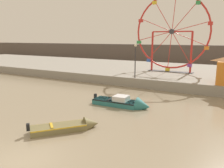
{
  "coord_description": "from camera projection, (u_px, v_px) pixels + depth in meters",
  "views": [
    {
      "loc": [
        8.81,
        -6.84,
        5.87
      ],
      "look_at": [
        -1.52,
        11.34,
        1.73
      ],
      "focal_mm": 36.88,
      "sensor_mm": 36.0,
      "label": 1
    }
  ],
  "objects": [
    {
      "name": "ground_plane",
      "position": [
        25.0,
        161.0,
        11.24
      ],
      "size": [
        240.0,
        240.0,
        0.0
      ],
      "primitive_type": "plane",
      "color": "gray"
    },
    {
      "name": "quay_promenade",
      "position": [
        175.0,
        73.0,
        35.44
      ],
      "size": [
        110.0,
        20.49,
        1.14
      ],
      "primitive_type": "cube",
      "color": "gray",
      "rests_on": "ground_plane"
    },
    {
      "name": "promenade_lamp_near",
      "position": [
        135.0,
        56.0,
        27.7
      ],
      "size": [
        0.32,
        0.32,
        4.08
      ],
      "color": "#2D2D33",
      "rests_on": "quay_promenade"
    },
    {
      "name": "motorboat_olive_wood",
      "position": [
        70.0,
        126.0,
        14.99
      ],
      "size": [
        3.67,
        4.06,
        1.08
      ],
      "rotation": [
        0.0,
        0.0,
        0.87
      ],
      "color": "olive",
      "rests_on": "ground_plane"
    },
    {
      "name": "ferris_wheel_red_frame",
      "position": [
        172.0,
        33.0,
        32.18
      ],
      "size": [
        10.43,
        1.2,
        10.89
      ],
      "color": "red",
      "rests_on": "quay_promenade"
    },
    {
      "name": "distant_town_skyline",
      "position": [
        199.0,
        55.0,
        52.39
      ],
      "size": [
        140.0,
        3.0,
        4.4
      ],
      "primitive_type": "cube",
      "color": "#564C47",
      "rests_on": "ground_plane"
    },
    {
      "name": "motorboat_teal_painted",
      "position": [
        126.0,
        103.0,
        20.17
      ],
      "size": [
        5.44,
        1.7,
        1.44
      ],
      "rotation": [
        0.0,
        0.0,
        0.04
      ],
      "color": "teal",
      "rests_on": "ground_plane"
    }
  ]
}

